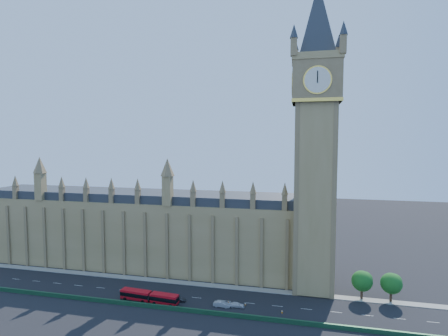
% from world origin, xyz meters
% --- Properties ---
extents(ground, '(400.00, 400.00, 0.00)m').
position_xyz_m(ground, '(0.00, 0.00, 0.00)').
color(ground, black).
rests_on(ground, ground).
extents(palace_westminster, '(120.00, 20.00, 28.00)m').
position_xyz_m(palace_westminster, '(-25.00, 22.00, 13.86)').
color(palace_westminster, '#977E49').
rests_on(palace_westminster, ground).
extents(elizabeth_tower, '(20.59, 20.59, 105.00)m').
position_xyz_m(elizabeth_tower, '(38.00, 13.99, 54.56)').
color(elizabeth_tower, '#977E49').
rests_on(elizabeth_tower, ground).
extents(bridge_parapet, '(160.00, 0.60, 1.20)m').
position_xyz_m(bridge_parapet, '(0.00, -9.00, 0.60)').
color(bridge_parapet, '#1E4C2D').
rests_on(bridge_parapet, ground).
extents(kerb_north, '(160.00, 3.00, 0.16)m').
position_xyz_m(kerb_north, '(0.00, 9.50, 0.08)').
color(kerb_north, gray).
rests_on(kerb_north, ground).
extents(tree_east_near, '(6.00, 6.00, 8.50)m').
position_xyz_m(tree_east_near, '(52.22, 10.08, 5.64)').
color(tree_east_near, '#382619').
rests_on(tree_east_near, ground).
extents(tree_east_far, '(6.00, 6.00, 8.50)m').
position_xyz_m(tree_east_far, '(60.22, 10.08, 5.64)').
color(tree_east_far, '#382619').
rests_on(tree_east_far, ground).
extents(red_bus, '(18.04, 4.08, 3.04)m').
position_xyz_m(red_bus, '(-8.50, -5.84, 1.60)').
color(red_bus, red).
rests_on(red_bus, ground).
extents(car_grey, '(3.97, 1.63, 1.35)m').
position_xyz_m(car_grey, '(-0.25, -3.39, 0.67)').
color(car_grey, '#3D4044').
rests_on(car_grey, ground).
extents(car_silver, '(4.91, 1.91, 1.59)m').
position_xyz_m(car_silver, '(12.75, -3.91, 0.80)').
color(car_silver, '#9B9EA2').
rests_on(car_silver, ground).
extents(car_white, '(4.35, 1.79, 1.26)m').
position_xyz_m(car_white, '(16.86, -3.12, 0.63)').
color(car_white, silver).
rests_on(car_white, ground).
extents(cone_a, '(0.59, 0.59, 0.73)m').
position_xyz_m(cone_a, '(14.00, -1.12, 0.36)').
color(cone_a, black).
rests_on(cone_a, ground).
extents(cone_b, '(0.51, 0.51, 0.65)m').
position_xyz_m(cone_b, '(19.03, -1.50, 0.32)').
color(cone_b, black).
rests_on(cone_b, ground).
extents(cone_c, '(0.50, 0.50, 0.78)m').
position_xyz_m(cone_c, '(16.99, -2.11, 0.38)').
color(cone_c, black).
rests_on(cone_c, ground).
extents(cone_d, '(0.63, 0.63, 0.77)m').
position_xyz_m(cone_d, '(29.54, -3.69, 0.38)').
color(cone_d, black).
rests_on(cone_d, ground).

